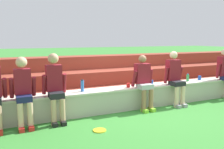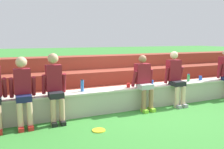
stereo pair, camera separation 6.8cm
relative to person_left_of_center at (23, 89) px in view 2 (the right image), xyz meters
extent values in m
plane|color=#388433|center=(2.87, 0.02, -0.75)|extent=(80.00, 80.00, 0.00)
cube|color=#B7AF9E|center=(2.87, 0.26, -0.48)|extent=(7.88, 0.47, 0.54)
cube|color=beige|center=(2.87, 0.26, -0.23)|extent=(7.92, 0.51, 0.04)
cube|color=brown|center=(2.87, 0.98, -0.55)|extent=(11.29, 0.72, 0.40)
cube|color=brown|center=(2.87, 1.69, -0.35)|extent=(11.29, 0.72, 0.79)
cube|color=brown|center=(2.87, 2.41, -0.15)|extent=(11.29, 0.72, 1.19)
cube|color=red|center=(-0.46, -0.23, -0.71)|extent=(0.10, 0.22, 0.08)
cylinder|color=maroon|center=(-0.33, 0.04, 0.06)|extent=(0.08, 0.24, 0.42)
cylinder|color=#DBAD89|center=(-0.09, -0.21, -0.48)|extent=(0.11, 0.11, 0.54)
cylinder|color=#DBAD89|center=(0.09, -0.21, -0.48)|extent=(0.11, 0.11, 0.54)
cube|color=red|center=(-0.09, -0.25, -0.71)|extent=(0.10, 0.22, 0.08)
cube|color=red|center=(0.09, -0.25, -0.71)|extent=(0.10, 0.22, 0.08)
cube|color=#191E47|center=(0.00, -0.07, -0.16)|extent=(0.29, 0.34, 0.12)
cube|color=maroon|center=(0.00, 0.09, 0.15)|extent=(0.32, 0.20, 0.50)
sphere|color=#DBAD89|center=(0.00, 0.09, 0.53)|extent=(0.22, 0.22, 0.22)
cylinder|color=maroon|center=(-0.21, 0.07, 0.04)|extent=(0.08, 0.21, 0.42)
cylinder|color=maroon|center=(0.21, 0.07, 0.04)|extent=(0.08, 0.23, 0.42)
cylinder|color=tan|center=(0.54, -0.19, -0.48)|extent=(0.11, 0.11, 0.54)
cylinder|color=tan|center=(0.72, -0.19, -0.48)|extent=(0.11, 0.11, 0.54)
cube|color=black|center=(0.54, -0.23, -0.71)|extent=(0.10, 0.22, 0.08)
cube|color=black|center=(0.72, -0.23, -0.71)|extent=(0.10, 0.22, 0.08)
cube|color=black|center=(0.63, -0.06, -0.16)|extent=(0.29, 0.32, 0.12)
cube|color=maroon|center=(0.63, 0.13, 0.17)|extent=(0.32, 0.20, 0.55)
sphere|color=tan|center=(0.63, 0.13, 0.58)|extent=(0.22, 0.22, 0.22)
cylinder|color=maroon|center=(0.42, 0.11, 0.05)|extent=(0.08, 0.19, 0.43)
cylinder|color=maroon|center=(0.84, 0.11, 0.05)|extent=(0.08, 0.18, 0.43)
cylinder|color=#996B4C|center=(2.67, -0.17, -0.48)|extent=(0.11, 0.11, 0.54)
cylinder|color=#996B4C|center=(2.87, -0.17, -0.48)|extent=(0.11, 0.11, 0.54)
cube|color=#8CD833|center=(2.67, -0.21, -0.71)|extent=(0.10, 0.22, 0.08)
cube|color=#8CD833|center=(2.87, -0.21, -0.71)|extent=(0.10, 0.22, 0.08)
cube|color=#B2B2B7|center=(2.77, -0.05, -0.16)|extent=(0.33, 0.30, 0.12)
cube|color=maroon|center=(2.77, 0.09, 0.14)|extent=(0.37, 0.20, 0.48)
sphere|color=#996B4C|center=(2.77, 0.09, 0.50)|extent=(0.19, 0.19, 0.19)
cylinder|color=maroon|center=(2.54, 0.07, 0.03)|extent=(0.08, 0.22, 0.42)
cylinder|color=maroon|center=(3.01, 0.07, 0.03)|extent=(0.08, 0.14, 0.43)
cylinder|color=beige|center=(3.64, -0.19, -0.48)|extent=(0.11, 0.11, 0.54)
cylinder|color=beige|center=(3.84, -0.19, -0.48)|extent=(0.11, 0.11, 0.54)
cube|color=#99999E|center=(3.64, -0.23, -0.71)|extent=(0.10, 0.22, 0.08)
cube|color=#99999E|center=(3.84, -0.23, -0.71)|extent=(0.10, 0.22, 0.08)
cube|color=black|center=(3.74, -0.06, -0.16)|extent=(0.32, 0.32, 0.12)
cube|color=maroon|center=(3.74, 0.12, 0.17)|extent=(0.36, 0.20, 0.54)
sphere|color=beige|center=(3.74, 0.12, 0.56)|extent=(0.21, 0.21, 0.21)
cylinder|color=maroon|center=(3.51, 0.10, 0.05)|extent=(0.08, 0.14, 0.43)
cylinder|color=maroon|center=(3.97, 0.10, 0.05)|extent=(0.08, 0.19, 0.43)
cylinder|color=maroon|center=(5.37, 0.10, 0.06)|extent=(0.08, 0.14, 0.43)
cylinder|color=blue|center=(1.28, 0.25, -0.08)|extent=(0.08, 0.08, 0.26)
cylinder|color=black|center=(1.28, 0.25, 0.06)|extent=(0.05, 0.05, 0.02)
cylinder|color=green|center=(4.40, 0.28, -0.11)|extent=(0.07, 0.07, 0.19)
cylinder|color=blue|center=(4.40, 0.28, 0.00)|extent=(0.04, 0.04, 0.02)
cylinder|color=red|center=(2.46, 0.22, -0.15)|extent=(0.09, 0.09, 0.11)
cylinder|color=blue|center=(4.87, 0.31, -0.15)|extent=(0.09, 0.09, 0.12)
cylinder|color=blue|center=(3.19, 0.29, -0.15)|extent=(0.09, 0.09, 0.12)
cylinder|color=yellow|center=(1.27, -0.84, -0.74)|extent=(0.26, 0.26, 0.02)
camera|label=1|loc=(-0.32, -4.89, 0.99)|focal=38.31mm
camera|label=2|loc=(-0.26, -4.92, 0.99)|focal=38.31mm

